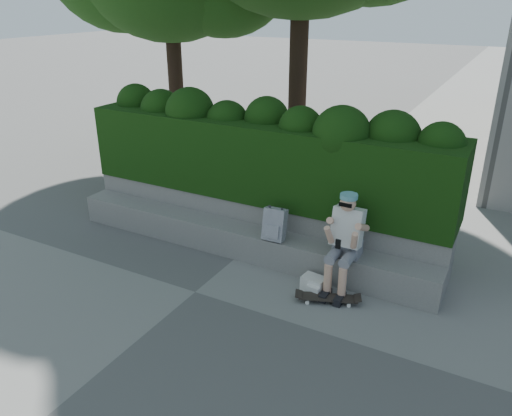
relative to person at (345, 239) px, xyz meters
The scene contains 8 objects.
ground 2.15m from the person, 148.01° to the right, with size 80.00×80.00×0.00m, color slate.
bench_ledge 1.80m from the person, behind, with size 6.00×0.45×0.45m, color gray.
planter_wall 1.87m from the person, 159.00° to the left, with size 6.00×0.50×0.75m, color gray.
hedge 2.01m from the person, 152.74° to the left, with size 6.00×1.00×1.20m, color black.
person is the anchor object (origin of this frame).
skateboard 0.81m from the person, 94.77° to the right, with size 0.78×0.46×0.08m.
backpack_plaid 1.09m from the person, behind, with size 0.32×0.17×0.47m, color #B0AFB4.
backpack_ground 0.77m from the person, 141.96° to the right, with size 0.31×0.22×0.20m, color silver.
Camera 1 is at (3.49, -4.69, 3.72)m, focal length 35.00 mm.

